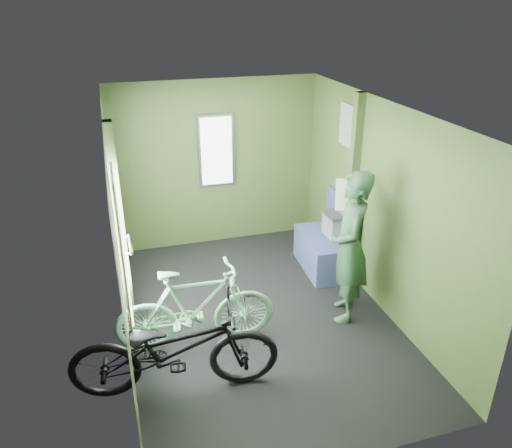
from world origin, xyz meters
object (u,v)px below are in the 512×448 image
at_px(bench_seat, 326,248).
at_px(bicycle_mint, 198,346).
at_px(waste_box, 334,241).
at_px(bicycle_black, 178,391).
at_px(passenger, 350,247).

bearing_deg(bench_seat, bicycle_mint, -146.24).
bearing_deg(waste_box, bicycle_mint, -150.84).
bearing_deg(bench_seat, bicycle_black, -139.10).
relative_size(bicycle_black, bicycle_mint, 1.15).
distance_m(bicycle_mint, bench_seat, 2.21).
height_order(passenger, bench_seat, passenger).
bearing_deg(bicycle_black, bicycle_mint, -19.22).
relative_size(bicycle_black, waste_box, 2.39).
bearing_deg(passenger, waste_box, -175.73).
height_order(bicycle_black, bicycle_mint, bicycle_black).
xyz_separation_m(bicycle_black, bicycle_mint, (0.29, 0.57, 0.00)).
distance_m(bicycle_mint, waste_box, 2.33).
relative_size(bicycle_mint, waste_box, 2.08).
height_order(bicycle_mint, bench_seat, bench_seat).
xyz_separation_m(bicycle_mint, bench_seat, (1.89, 1.12, 0.29)).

